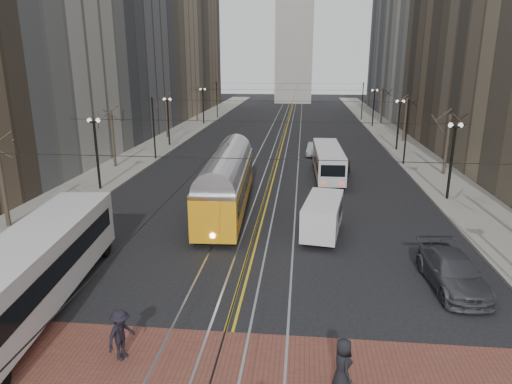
% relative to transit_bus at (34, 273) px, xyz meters
% --- Properties ---
extents(ground, '(260.00, 260.00, 0.00)m').
position_rel_transit_bus_xyz_m(ground, '(8.41, 0.00, -1.64)').
color(ground, black).
rests_on(ground, ground).
extents(sidewalk_left, '(5.00, 140.00, 0.15)m').
position_rel_transit_bus_xyz_m(sidewalk_left, '(-6.59, 45.00, -1.56)').
color(sidewalk_left, gray).
rests_on(sidewalk_left, ground).
extents(sidewalk_right, '(5.00, 140.00, 0.15)m').
position_rel_transit_bus_xyz_m(sidewalk_right, '(23.41, 45.00, -1.56)').
color(sidewalk_right, gray).
rests_on(sidewalk_right, ground).
extents(crosswalk_band, '(25.00, 6.00, 0.01)m').
position_rel_transit_bus_xyz_m(crosswalk_band, '(8.41, -4.00, -1.63)').
color(crosswalk_band, brown).
rests_on(crosswalk_band, ground).
extents(streetcar_rails, '(4.80, 130.00, 0.02)m').
position_rel_transit_bus_xyz_m(streetcar_rails, '(8.41, 45.00, -1.63)').
color(streetcar_rails, gray).
rests_on(streetcar_rails, ground).
extents(centre_lines, '(0.42, 130.00, 0.01)m').
position_rel_transit_bus_xyz_m(centre_lines, '(8.41, 45.00, -1.63)').
color(centre_lines, gold).
rests_on(centre_lines, ground).
extents(building_left_mid, '(16.00, 20.00, 34.00)m').
position_rel_transit_bus_xyz_m(building_left_mid, '(-17.09, 46.00, 15.36)').
color(building_left_mid, slate).
rests_on(building_left_mid, ground).
extents(building_left_far, '(16.00, 20.00, 40.00)m').
position_rel_transit_bus_xyz_m(building_left_far, '(-17.09, 86.00, 18.36)').
color(building_left_far, brown).
rests_on(building_left_far, ground).
extents(building_right_mid, '(16.00, 20.00, 34.00)m').
position_rel_transit_bus_xyz_m(building_right_mid, '(33.91, 46.00, 15.36)').
color(building_right_mid, brown).
rests_on(building_right_mid, ground).
extents(building_right_far, '(16.00, 20.00, 40.00)m').
position_rel_transit_bus_xyz_m(building_right_far, '(33.91, 86.00, 18.36)').
color(building_right_far, slate).
rests_on(building_right_far, ground).
extents(lamp_posts, '(27.60, 57.20, 5.60)m').
position_rel_transit_bus_xyz_m(lamp_posts, '(8.41, 28.75, 1.16)').
color(lamp_posts, black).
rests_on(lamp_posts, ground).
extents(street_trees, '(31.68, 53.28, 5.60)m').
position_rel_transit_bus_xyz_m(street_trees, '(8.41, 35.25, 1.16)').
color(street_trees, '#382D23').
rests_on(street_trees, ground).
extents(trolley_wires, '(25.96, 120.00, 6.60)m').
position_rel_transit_bus_xyz_m(trolley_wires, '(8.41, 34.83, 2.14)').
color(trolley_wires, black).
rests_on(trolley_wires, ground).
extents(transit_bus, '(4.08, 13.29, 3.27)m').
position_rel_transit_bus_xyz_m(transit_bus, '(0.00, 0.00, 0.00)').
color(transit_bus, silver).
rests_on(transit_bus, ground).
extents(streetcar, '(3.37, 14.41, 3.37)m').
position_rel_transit_bus_xyz_m(streetcar, '(5.91, 13.91, 0.05)').
color(streetcar, orange).
rests_on(streetcar, ground).
extents(rear_bus, '(2.53, 10.47, 2.72)m').
position_rel_transit_bus_xyz_m(rear_bus, '(13.41, 24.30, -0.28)').
color(rear_bus, silver).
rests_on(rear_bus, ground).
extents(cargo_van, '(2.76, 5.41, 2.28)m').
position_rel_transit_bus_xyz_m(cargo_van, '(12.41, 9.70, -0.49)').
color(cargo_van, silver).
rests_on(cargo_van, ground).
extents(sedan_grey, '(2.69, 5.19, 1.69)m').
position_rel_transit_bus_xyz_m(sedan_grey, '(14.46, 25.03, -0.79)').
color(sedan_grey, '#3F4147').
rests_on(sedan_grey, ground).
extents(sedan_silver, '(1.88, 4.31, 1.38)m').
position_rel_transit_bus_xyz_m(sedan_silver, '(12.41, 34.18, -0.95)').
color(sedan_silver, '#A4A7AC').
rests_on(sedan_silver, ground).
extents(sedan_parked, '(2.54, 5.52, 1.56)m').
position_rel_transit_bus_xyz_m(sedan_parked, '(18.19, 3.75, -0.85)').
color(sedan_parked, '#414349').
rests_on(sedan_parked, ground).
extents(pedestrian_a, '(0.82, 1.04, 1.87)m').
position_rel_transit_bus_xyz_m(pedestrian_a, '(12.53, -3.89, -0.69)').
color(pedestrian_a, black).
rests_on(pedestrian_a, crosswalk_band).
extents(pedestrian_d, '(1.11, 1.39, 1.89)m').
position_rel_transit_bus_xyz_m(pedestrian_d, '(4.91, -2.98, -0.68)').
color(pedestrian_d, black).
rests_on(pedestrian_d, crosswalk_band).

